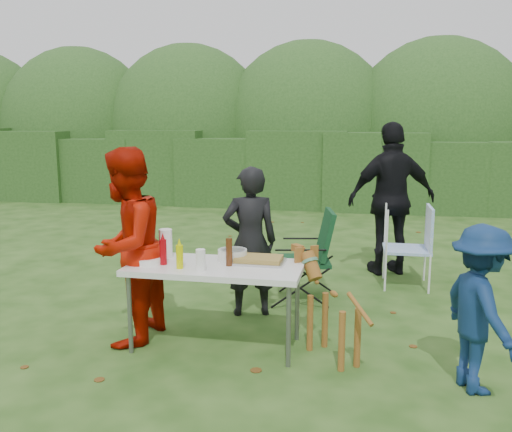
% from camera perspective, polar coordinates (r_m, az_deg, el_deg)
% --- Properties ---
extents(ground, '(80.00, 80.00, 0.00)m').
position_cam_1_polar(ground, '(5.12, -6.67, -12.64)').
color(ground, '#1E4211').
extents(hedge_row, '(22.00, 1.40, 1.70)m').
position_cam_1_polar(hedge_row, '(12.62, 4.56, 4.89)').
color(hedge_row, '#23471C').
rests_on(hedge_row, ground).
extents(shrub_backdrop, '(20.00, 2.60, 3.20)m').
position_cam_1_polar(shrub_backdrop, '(14.17, 5.39, 8.47)').
color(shrub_backdrop, '#3D6628').
rests_on(shrub_backdrop, ground).
extents(folding_table, '(1.50, 0.70, 0.74)m').
position_cam_1_polar(folding_table, '(4.71, -4.29, -5.78)').
color(folding_table, silver).
rests_on(folding_table, ground).
extents(person_cook, '(0.64, 0.52, 1.52)m').
position_cam_1_polar(person_cook, '(5.47, -0.63, -2.70)').
color(person_cook, black).
rests_on(person_cook, ground).
extents(person_red_jacket, '(0.72, 0.89, 1.74)m').
position_cam_1_polar(person_red_jacket, '(4.91, -13.52, -3.15)').
color(person_red_jacket, '#A61101').
rests_on(person_red_jacket, ground).
extents(person_black_puffy, '(1.24, 0.85, 1.96)m').
position_cam_1_polar(person_black_puffy, '(7.14, 14.10, 1.75)').
color(person_black_puffy, black).
rests_on(person_black_puffy, ground).
extents(child, '(0.71, 0.91, 1.24)m').
position_cam_1_polar(child, '(4.29, 22.54, -9.04)').
color(child, navy).
rests_on(child, ground).
extents(dog, '(0.85, 0.92, 0.85)m').
position_cam_1_polar(dog, '(4.59, 8.16, -9.72)').
color(dog, brown).
rests_on(dog, ground).
extents(camping_chair, '(0.75, 0.75, 1.02)m').
position_cam_1_polar(camping_chair, '(5.96, 5.03, -4.15)').
color(camping_chair, '#113C1F').
rests_on(camping_chair, ground).
extents(lawn_chair, '(0.59, 0.59, 0.99)m').
position_cam_1_polar(lawn_chair, '(6.72, 15.58, -3.04)').
color(lawn_chair, '#4880D4').
rests_on(lawn_chair, ground).
extents(food_tray, '(0.45, 0.30, 0.02)m').
position_cam_1_polar(food_tray, '(4.75, 0.29, -4.83)').
color(food_tray, '#B7B7BA').
rests_on(food_tray, folding_table).
extents(focaccia_bread, '(0.40, 0.26, 0.04)m').
position_cam_1_polar(focaccia_bread, '(4.74, 0.29, -4.51)').
color(focaccia_bread, olive).
rests_on(focaccia_bread, food_tray).
extents(mustard_bottle, '(0.06, 0.06, 0.20)m').
position_cam_1_polar(mustard_bottle, '(4.60, -8.04, -4.27)').
color(mustard_bottle, '#C2CD00').
rests_on(mustard_bottle, folding_table).
extents(ketchup_bottle, '(0.06, 0.06, 0.22)m').
position_cam_1_polar(ketchup_bottle, '(4.74, -9.74, -3.77)').
color(ketchup_bottle, '#99050C').
rests_on(ketchup_bottle, folding_table).
extents(beer_bottle, '(0.06, 0.06, 0.24)m').
position_cam_1_polar(beer_bottle, '(4.63, -2.85, -3.81)').
color(beer_bottle, '#47230F').
rests_on(beer_bottle, folding_table).
extents(paper_towel_roll, '(0.12, 0.12, 0.26)m').
position_cam_1_polar(paper_towel_roll, '(4.98, -9.49, -2.86)').
color(paper_towel_roll, white).
rests_on(paper_towel_roll, folding_table).
extents(cup_stack, '(0.08, 0.08, 0.18)m').
position_cam_1_polar(cup_stack, '(4.51, -5.85, -4.63)').
color(cup_stack, white).
rests_on(cup_stack, folding_table).
extents(pasta_bowl, '(0.26, 0.26, 0.10)m').
position_cam_1_polar(pasta_bowl, '(4.82, -2.49, -4.11)').
color(pasta_bowl, silver).
rests_on(pasta_bowl, folding_table).
extents(plate_stack, '(0.24, 0.24, 0.05)m').
position_cam_1_polar(plate_stack, '(4.81, -11.22, -4.63)').
color(plate_stack, white).
rests_on(plate_stack, folding_table).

